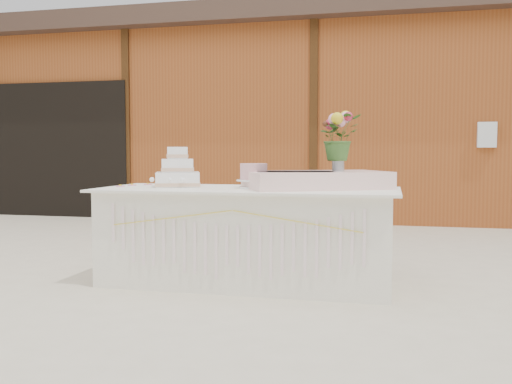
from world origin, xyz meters
TOP-DOWN VIEW (x-y plane):
  - ground at (0.00, 0.00)m, footprint 80.00×80.00m
  - barn at (-0.01, 5.99)m, footprint 12.60×4.60m
  - cake_table at (0.00, -0.00)m, footprint 2.40×1.00m
  - wedding_cake at (-0.62, 0.08)m, footprint 0.47×0.47m
  - pink_cake_stand at (0.05, 0.00)m, footprint 0.28×0.28m
  - satin_runner at (0.54, 0.11)m, footprint 1.26×1.06m
  - flower_vase at (0.71, 0.15)m, footprint 0.10×0.10m
  - bouquet at (0.71, 0.15)m, footprint 0.44×0.44m
  - loose_flowers at (-1.05, 0.08)m, footprint 0.19×0.38m

SIDE VIEW (x-z plane):
  - ground at x=0.00m, z-range 0.00..0.00m
  - cake_table at x=0.00m, z-range 0.00..0.77m
  - loose_flowers at x=-1.05m, z-range 0.77..0.79m
  - satin_runner at x=0.54m, z-range 0.77..0.91m
  - pink_cake_stand at x=0.05m, z-range 0.78..0.98m
  - wedding_cake at x=-0.62m, z-range 0.72..1.05m
  - flower_vase at x=0.71m, z-range 0.91..1.04m
  - bouquet at x=0.71m, z-range 1.04..1.41m
  - barn at x=-0.01m, z-range 0.03..3.33m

